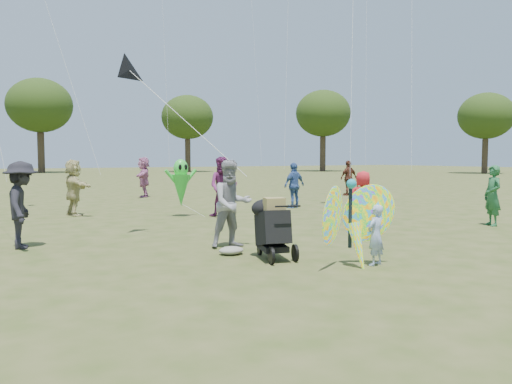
% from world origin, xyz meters
% --- Properties ---
extents(ground, '(160.00, 160.00, 0.00)m').
position_xyz_m(ground, '(0.00, 0.00, 0.00)').
color(ground, '#51592B').
rests_on(ground, ground).
extents(child_girl, '(0.42, 0.33, 1.01)m').
position_xyz_m(child_girl, '(0.66, -0.99, 0.51)').
color(child_girl, '#94A7D1').
rests_on(child_girl, ground).
extents(adult_man, '(0.89, 0.71, 1.74)m').
position_xyz_m(adult_man, '(-0.65, 1.69, 0.87)').
color(adult_man, gray).
rests_on(adult_man, ground).
extents(grey_bag, '(0.47, 0.38, 0.15)m').
position_xyz_m(grey_bag, '(-1.00, 1.03, 0.07)').
color(grey_bag, gray).
rests_on(grey_bag, ground).
extents(crowd_a, '(0.85, 0.77, 1.46)m').
position_xyz_m(crowd_a, '(3.27, 2.23, 0.73)').
color(crowd_a, red).
rests_on(crowd_a, ground).
extents(crowd_b, '(0.81, 1.20, 1.72)m').
position_xyz_m(crowd_b, '(-4.28, 3.63, 0.86)').
color(crowd_b, black).
rests_on(crowd_b, ground).
extents(crowd_c, '(1.00, 0.58, 1.60)m').
position_xyz_m(crowd_c, '(4.80, 7.50, 0.80)').
color(crowd_c, '#375798').
rests_on(crowd_c, ground).
extents(crowd_d, '(0.78, 1.67, 1.73)m').
position_xyz_m(crowd_d, '(-2.39, 8.91, 0.86)').
color(crowd_d, tan).
rests_on(crowd_d, ground).
extents(crowd_e, '(1.11, 1.09, 1.81)m').
position_xyz_m(crowd_e, '(1.40, 6.26, 0.90)').
color(crowd_e, '#672256').
rests_on(crowd_e, ground).
extents(crowd_f, '(0.58, 0.68, 1.59)m').
position_xyz_m(crowd_f, '(6.68, 1.08, 0.79)').
color(crowd_f, '#235E34').
rests_on(crowd_f, ground).
extents(crowd_h, '(0.98, 0.46, 1.64)m').
position_xyz_m(crowd_h, '(10.23, 10.97, 0.82)').
color(crowd_h, '#53281B').
rests_on(crowd_h, ground).
extents(crowd_j, '(1.11, 1.75, 1.81)m').
position_xyz_m(crowd_j, '(1.63, 14.84, 0.90)').
color(crowd_j, '#B56796').
rests_on(crowd_j, ground).
extents(jogging_stroller, '(0.68, 1.12, 1.09)m').
position_xyz_m(jogging_stroller, '(-0.57, 0.31, 0.61)').
color(jogging_stroller, black).
rests_on(jogging_stroller, ground).
extents(butterfly_kite, '(1.74, 0.75, 1.65)m').
position_xyz_m(butterfly_kite, '(0.24, -0.91, 0.71)').
color(butterfly_kite, orange).
rests_on(butterfly_kite, ground).
extents(delta_kite_rig, '(2.24, 2.42, 2.70)m').
position_xyz_m(delta_kite_rig, '(-2.01, 3.86, 3.67)').
color(delta_kite_rig, black).
rests_on(delta_kite_rig, ground).
extents(alien_kite, '(1.12, 0.69, 1.74)m').
position_xyz_m(alien_kite, '(0.35, 7.00, 0.97)').
color(alien_kite, green).
rests_on(alien_kite, ground).
extents(tree_line, '(91.78, 33.60, 10.79)m').
position_xyz_m(tree_line, '(3.67, 44.99, 6.86)').
color(tree_line, '#3A2D21').
rests_on(tree_line, ground).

